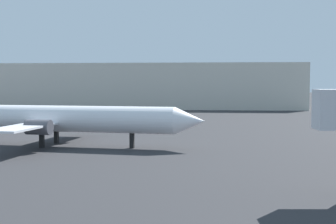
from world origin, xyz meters
TOP-DOWN VIEW (x-y plane):
  - airplane_on_taxiway at (-13.08, 37.93)m, footprint 32.05×20.34m
  - terminal_building at (-18.77, 114.96)m, footprint 93.53×25.60m

SIDE VIEW (x-z plane):
  - airplane_on_taxiway at x=-13.08m, z-range -1.65..7.65m
  - terminal_building at x=-18.77m, z-range 0.00..11.84m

